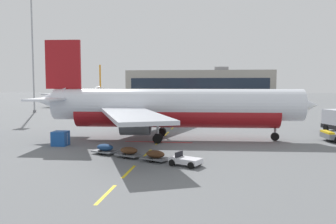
# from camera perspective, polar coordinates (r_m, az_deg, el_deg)

# --- Properties ---
(ground) EXTENTS (400.00, 400.00, 0.00)m
(ground) POSITION_cam_1_polar(r_m,az_deg,el_deg) (60.86, 22.37, -2.19)
(ground) COLOR slate
(apron_paint_markings) EXTENTS (8.00, 95.44, 0.01)m
(apron_paint_markings) POSITION_cam_1_polar(r_m,az_deg,el_deg) (57.33, 1.08, -2.24)
(apron_paint_markings) COLOR yellow
(apron_paint_markings) RESTS_ON ground
(airliner_foreground) EXTENTS (34.80, 34.56, 12.20)m
(airliner_foreground) POSITION_cam_1_polar(r_m,az_deg,el_deg) (43.05, 0.55, 0.74)
(airliner_foreground) COLOR silver
(airliner_foreground) RESTS_ON ground
(airliner_mid_left) EXTENTS (31.31, 32.57, 11.71)m
(airliner_mid_left) POSITION_cam_1_polar(r_m,az_deg,el_deg) (109.44, -10.99, 2.95)
(airliner_mid_left) COLOR white
(airliner_mid_left) RESTS_ON ground
(fuel_service_truck) EXTENTS (6.43, 6.84, 3.14)m
(fuel_service_truck) POSITION_cam_1_polar(r_m,az_deg,el_deg) (64.26, 10.84, -0.11)
(fuel_service_truck) COLOR black
(fuel_service_truck) RESTS_ON ground
(baggage_train) EXTENTS (11.11, 6.29, 1.14)m
(baggage_train) POSITION_cam_1_polar(r_m,az_deg,el_deg) (32.30, -4.21, -6.71)
(baggage_train) COLOR silver
(baggage_train) RESTS_ON ground
(uld_cargo_container) EXTENTS (1.62, 1.58, 1.60)m
(uld_cargo_container) POSITION_cam_1_polar(r_m,az_deg,el_deg) (40.96, -16.96, -4.10)
(uld_cargo_container) COLOR #194C9E
(uld_cargo_container) RESTS_ON ground
(apron_light_mast_near) EXTENTS (1.80, 1.80, 29.91)m
(apron_light_mast_near) POSITION_cam_1_polar(r_m,az_deg,el_deg) (89.83, -21.07, 11.58)
(apron_light_mast_near) COLOR slate
(apron_light_mast_near) RESTS_ON ground
(terminal_satellite) EXTENTS (63.17, 18.46, 14.05)m
(terminal_satellite) POSITION_cam_1_polar(r_m,az_deg,el_deg) (158.21, 5.16, 4.41)
(terminal_satellite) COLOR #9E998E
(terminal_satellite) RESTS_ON ground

